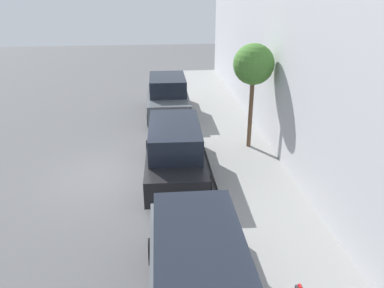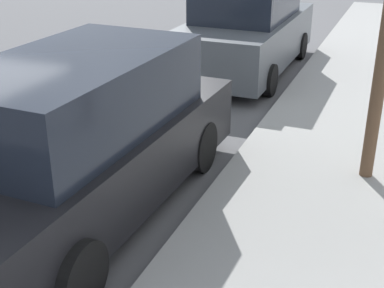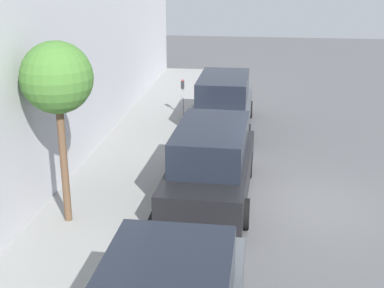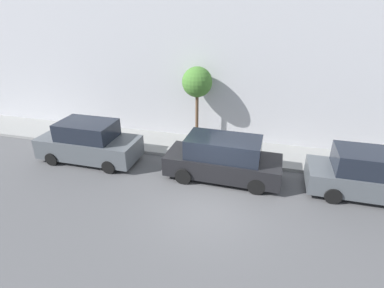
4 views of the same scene
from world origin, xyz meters
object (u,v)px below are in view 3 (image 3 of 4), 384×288
Objects in this scene: parking_meter_near at (183,93)px; street_tree at (57,79)px; parked_minivan_nearest at (223,103)px; parked_minivan_second at (211,164)px.

street_tree is (1.33, 8.86, 2.41)m from parking_meter_near.
parked_minivan_nearest is at bearing 146.96° from parking_meter_near.
street_tree is at bearing 69.44° from parked_minivan_nearest.
parked_minivan_nearest is 8.71m from street_tree.
parked_minivan_second is (-0.12, 5.91, -0.00)m from parked_minivan_nearest.
parked_minivan_second is 1.23× the size of street_tree.
parking_meter_near is (1.60, -1.04, 0.06)m from parked_minivan_nearest.
parked_minivan_nearest is at bearing -110.56° from street_tree.
parked_minivan_nearest is 5.91m from parked_minivan_second.
parked_minivan_second reaches higher than parking_meter_near.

